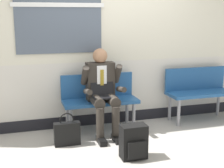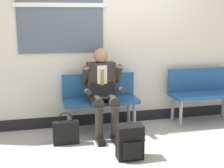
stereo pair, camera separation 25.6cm
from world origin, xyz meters
The scene contains 7 objects.
ground_plane centered at (0.00, 0.00, 0.00)m, with size 18.00×18.00×0.00m, color #9E9991.
station_wall centered at (-0.01, 0.69, 1.50)m, with size 6.19×0.17×3.02m.
bench_with_person centered at (-0.23, 0.41, 0.50)m, with size 1.10×0.42×0.83m.
bench_empty centered at (1.43, 0.41, 0.51)m, with size 1.08×0.42×0.85m.
person_seated centered at (-0.23, 0.22, 0.66)m, with size 0.57×0.70×1.23m.
backpack centered at (-0.09, -0.66, 0.20)m, with size 0.31×0.23×0.42m.
handbag centered at (-0.79, -0.04, 0.17)m, with size 0.34×0.11×0.45m.
Camera 1 is at (-1.36, -3.98, 1.70)m, focal length 50.73 mm.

